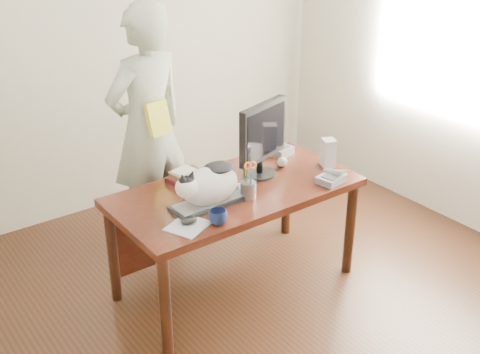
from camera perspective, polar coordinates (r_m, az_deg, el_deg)
name	(u,v)px	position (r m, az deg, el deg)	size (l,w,h in m)	color
room	(301,128)	(3.21, 5.84, 4.64)	(4.50, 4.50, 4.50)	black
desk	(229,204)	(4.00, -1.09, -2.56)	(1.60, 0.80, 0.75)	black
keyboard	(210,202)	(3.68, -2.83, -2.38)	(0.51, 0.20, 0.03)	black
cat	(208,184)	(3.62, -3.06, -0.69)	(0.49, 0.26, 0.28)	white
monitor	(263,136)	(3.94, 2.16, 3.93)	(0.45, 0.27, 0.51)	black
pen_cup	(248,188)	(3.73, 0.79, -1.04)	(0.12, 0.12, 0.25)	gray
mousepad	(188,226)	(3.46, -4.96, -4.64)	(0.29, 0.28, 0.01)	#B1B8BE
mouse	(189,220)	(3.47, -4.86, -4.12)	(0.12, 0.10, 0.04)	black
coffee_mug	(218,217)	(3.46, -2.12, -3.80)	(0.11, 0.11, 0.09)	#0D1537
phone	(331,178)	(4.00, 8.67, -0.08)	(0.21, 0.18, 0.09)	slate
speaker	(328,153)	(4.20, 8.37, 2.29)	(0.12, 0.12, 0.20)	#B0B0B3
baseball	(282,162)	(4.18, 4.03, 1.43)	(0.07, 0.07, 0.07)	beige
book_stack	(186,176)	(3.98, -5.17, 0.10)	(0.25, 0.20, 0.08)	#451215
calculator	(277,149)	(4.39, 3.52, 2.64)	(0.20, 0.24, 0.06)	slate
person	(148,129)	(4.43, -8.75, 4.48)	(0.67, 0.44, 1.83)	silver
held_book	(158,119)	(4.24, -7.77, 5.51)	(0.19, 0.13, 0.24)	gold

